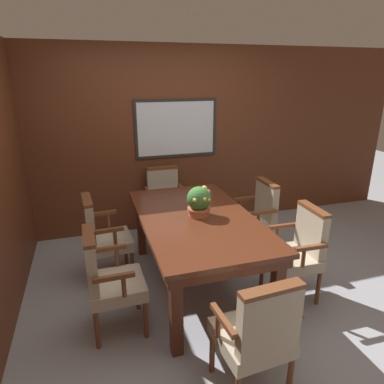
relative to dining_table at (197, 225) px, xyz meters
The scene contains 10 objects.
ground_plane 0.73m from the dining_table, 81.50° to the right, with size 14.00×14.00×0.00m, color #93969E.
wall_back 1.67m from the dining_table, 88.47° to the left, with size 7.20×0.08×2.45m.
dining_table is the anchor object (origin of this frame).
chair_left_near 0.99m from the dining_table, 155.86° to the right, with size 0.46×0.51×0.92m.
chair_head_near 1.34m from the dining_table, 90.67° to the right, with size 0.52×0.48×0.92m.
chair_left_far 1.01m from the dining_table, 153.82° to the left, with size 0.48×0.52×0.92m.
chair_right_near 1.00m from the dining_table, 26.43° to the right, with size 0.47×0.51×0.92m.
chair_head_far 1.31m from the dining_table, 91.29° to the left, with size 0.50×0.45×0.92m.
chair_right_far 0.98m from the dining_table, 24.89° to the left, with size 0.45×0.50×0.92m.
potted_plant 0.24m from the dining_table, 31.20° to the left, with size 0.24×0.24×0.29m.
Camera 1 is at (-0.99, -2.64, 2.07)m, focal length 32.00 mm.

